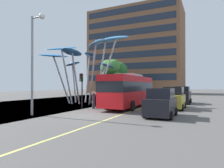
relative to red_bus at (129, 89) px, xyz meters
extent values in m
cube|color=#54514F|center=(-0.99, -6.78, -1.98)|extent=(120.00, 240.00, 0.10)
cube|color=#E0D666|center=(1.29, -6.78, -1.94)|extent=(0.16, 144.00, 0.01)
cube|color=red|center=(0.00, 0.00, -0.11)|extent=(2.63, 9.90, 2.95)
cube|color=black|center=(0.00, 0.00, 0.30)|extent=(2.66, 10.00, 0.94)
cube|color=yellow|center=(-0.04, 4.88, 1.06)|extent=(1.41, 0.11, 0.36)
cube|color=#B2B2B7|center=(0.00, 0.00, 1.48)|extent=(1.94, 3.47, 0.24)
cylinder|color=black|center=(1.25, 3.07, -1.45)|extent=(0.29, 0.96, 0.96)
cylinder|color=black|center=(-1.30, 3.05, -1.45)|extent=(0.29, 0.96, 0.96)
cylinder|color=black|center=(1.30, -2.71, -1.45)|extent=(0.29, 0.96, 0.96)
cylinder|color=black|center=(-1.26, -2.73, -1.45)|extent=(0.29, 0.96, 0.96)
cylinder|color=#9EA0A5|center=(-3.94, 2.33, 2.20)|extent=(2.75, 0.62, 8.32)
ellipsoid|color=#4CA3E5|center=(-2.67, 2.53, 6.33)|extent=(3.37, 1.66, 0.76)
cylinder|color=#9EA0A5|center=(-5.00, 2.88, 2.20)|extent=(1.34, 0.81, 8.29)
ellipsoid|color=#4CA3E5|center=(-4.46, 3.15, 6.33)|extent=(3.37, 2.57, 0.54)
cylinder|color=#9EA0A5|center=(-6.20, 4.60, 0.73)|extent=(1.06, 2.85, 5.41)
ellipsoid|color=#4299E0|center=(-5.80, 5.91, 3.39)|extent=(1.99, 3.32, 0.79)
cylinder|color=#9EA0A5|center=(-8.09, 4.45, 1.60)|extent=(1.37, 3.08, 7.15)
ellipsoid|color=#2D7FD1|center=(-8.65, 5.87, 5.13)|extent=(2.65, 3.92, 0.53)
cylinder|color=#9EA0A5|center=(-9.05, 2.53, 0.74)|extent=(1.00, 0.51, 5.38)
ellipsoid|color=#2D7FD1|center=(-9.43, 2.66, 3.41)|extent=(3.14, 2.21, 0.77)
cylinder|color=#9EA0A5|center=(-9.51, 0.42, 1.17)|extent=(2.08, 1.32, 6.28)
ellipsoid|color=#388EDB|center=(-10.42, -0.11, 4.28)|extent=(4.05, 3.20, 0.85)
cylinder|color=#9EA0A5|center=(-8.49, 0.22, 1.55)|extent=(1.17, 1.29, 7.01)
ellipsoid|color=#388EDB|center=(-8.94, -0.28, 5.04)|extent=(3.40, 3.64, 1.03)
cylinder|color=#9EA0A5|center=(-7.00, 0.08, 1.22)|extent=(0.26, 1.78, 6.35)
ellipsoid|color=#388EDB|center=(-6.97, -0.71, 4.37)|extent=(1.61, 3.61, 0.88)
cylinder|color=#9EA0A5|center=(-4.63, 0.05, 1.61)|extent=(1.87, 1.45, 7.14)
ellipsoid|color=#4CA3E5|center=(-3.83, -0.53, 5.15)|extent=(3.43, 2.98, 0.64)
cylinder|color=black|center=(-3.96, -3.07, -0.16)|extent=(0.12, 0.12, 3.55)
cube|color=black|center=(-3.96, -3.21, 1.22)|extent=(0.28, 0.24, 0.80)
sphere|color=#390706|center=(-3.96, -3.34, 1.48)|extent=(0.18, 0.18, 0.18)
sphere|color=#3A2707|center=(-3.96, -3.34, 1.22)|extent=(0.18, 0.18, 0.18)
sphere|color=green|center=(-3.96, -3.34, 0.96)|extent=(0.18, 0.18, 0.18)
cylinder|color=black|center=(-3.46, 1.61, -0.32)|extent=(0.12, 0.12, 3.23)
cube|color=black|center=(-3.46, 1.47, 0.89)|extent=(0.28, 0.24, 0.80)
sphere|color=red|center=(-3.46, 1.34, 1.15)|extent=(0.18, 0.18, 0.18)
sphere|color=#3A2707|center=(-3.46, 1.34, 0.89)|extent=(0.18, 0.18, 0.18)
sphere|color=black|center=(-3.46, 1.34, 0.63)|extent=(0.18, 0.18, 0.18)
cylinder|color=black|center=(-3.66, 6.76, -0.28)|extent=(0.12, 0.12, 3.31)
cube|color=black|center=(-3.66, 6.62, 0.98)|extent=(0.28, 0.24, 0.80)
sphere|color=#390706|center=(-3.66, 6.49, 1.24)|extent=(0.18, 0.18, 0.18)
sphere|color=orange|center=(-3.66, 6.49, 0.98)|extent=(0.18, 0.18, 0.18)
sphere|color=black|center=(-3.66, 6.49, 0.72)|extent=(0.18, 0.18, 0.18)
cube|color=black|center=(4.36, -4.88, -1.15)|extent=(1.84, 3.84, 1.20)
cube|color=black|center=(4.36, -4.88, -0.18)|extent=(1.70, 2.11, 0.75)
cylinder|color=black|center=(5.28, -3.69, -1.63)|extent=(0.20, 0.60, 0.60)
cylinder|color=black|center=(3.43, -3.69, -1.63)|extent=(0.20, 0.60, 0.60)
cylinder|color=black|center=(5.28, -6.07, -1.63)|extent=(0.20, 0.60, 0.60)
cylinder|color=black|center=(3.43, -6.07, -1.63)|extent=(0.20, 0.60, 0.60)
cube|color=gold|center=(4.49, 0.71, -1.14)|extent=(1.88, 3.83, 1.22)
cube|color=black|center=(4.49, 0.71, -0.13)|extent=(1.73, 2.11, 0.81)
cylinder|color=black|center=(5.43, 1.90, -1.63)|extent=(0.20, 0.60, 0.60)
cylinder|color=black|center=(3.55, 1.90, -1.63)|extent=(0.20, 0.60, 0.60)
cylinder|color=black|center=(5.43, -0.48, -1.63)|extent=(0.20, 0.60, 0.60)
cylinder|color=black|center=(3.55, -0.48, -1.63)|extent=(0.20, 0.60, 0.60)
cube|color=black|center=(4.65, 7.40, -1.07)|extent=(1.79, 4.36, 1.36)
cube|color=black|center=(4.65, 7.40, -0.05)|extent=(1.64, 2.40, 0.68)
cylinder|color=black|center=(5.54, 8.75, -1.63)|extent=(0.20, 0.60, 0.60)
cylinder|color=black|center=(3.75, 8.75, -1.63)|extent=(0.20, 0.60, 0.60)
cylinder|color=black|center=(5.54, 6.05, -1.63)|extent=(0.20, 0.60, 0.60)
cylinder|color=black|center=(3.75, 6.05, -1.63)|extent=(0.20, 0.60, 0.60)
cylinder|color=gray|center=(-4.95, -8.55, 1.97)|extent=(0.18, 0.18, 7.81)
cylinder|color=gray|center=(-4.44, -8.55, 5.72)|extent=(1.01, 0.12, 0.12)
sphere|color=silver|center=(-3.94, -8.55, 5.72)|extent=(0.44, 0.44, 0.44)
cylinder|color=brown|center=(-10.64, 17.99, -0.11)|extent=(0.44, 0.44, 3.65)
sphere|color=#428438|center=(-10.30, 17.73, 4.33)|extent=(3.15, 3.15, 3.15)
sphere|color=#428438|center=(-11.29, 18.92, 3.38)|extent=(3.78, 3.78, 3.78)
sphere|color=#428438|center=(-11.48, 18.01, 4.21)|extent=(3.47, 3.47, 3.47)
sphere|color=#428438|center=(-10.28, 19.14, 2.62)|extent=(3.82, 3.82, 3.82)
cylinder|color=brown|center=(-10.49, 18.77, -0.45)|extent=(0.42, 0.42, 2.97)
sphere|color=#286028|center=(-11.12, 19.32, 2.59)|extent=(2.62, 2.62, 2.62)
sphere|color=#286028|center=(-9.70, 19.56, 3.62)|extent=(3.81, 3.81, 3.81)
sphere|color=#286028|center=(-9.62, 19.90, 1.85)|extent=(2.56, 2.56, 2.56)
cylinder|color=#2D3342|center=(-2.87, -2.62, -1.47)|extent=(0.29, 0.29, 0.93)
cylinder|color=#333338|center=(-2.87, -2.62, -0.72)|extent=(0.34, 0.34, 0.58)
sphere|color=beige|center=(-2.87, -2.62, -0.32)|extent=(0.22, 0.22, 0.22)
cube|color=brown|center=(-12.32, 39.51, 10.75)|extent=(27.56, 14.55, 25.36)
cube|color=#1E2838|center=(-12.32, 32.21, 2.66)|extent=(25.91, 0.08, 1.78)
cube|color=#1E2838|center=(-12.32, 32.21, 5.83)|extent=(25.91, 0.08, 1.78)
cube|color=#1E2838|center=(-12.32, 32.21, 9.00)|extent=(25.91, 0.08, 1.78)
cube|color=#1E2838|center=(-12.32, 32.21, 12.17)|extent=(25.91, 0.08, 1.78)
cube|color=#1E2838|center=(-12.32, 32.21, 15.34)|extent=(25.91, 0.08, 1.78)
cube|color=#1E2838|center=(-12.32, 32.21, 18.51)|extent=(25.91, 0.08, 1.78)
cube|color=#1E2838|center=(-12.32, 32.21, 21.68)|extent=(25.91, 0.08, 1.78)
camera|label=1|loc=(7.45, -19.94, 0.41)|focal=31.85mm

